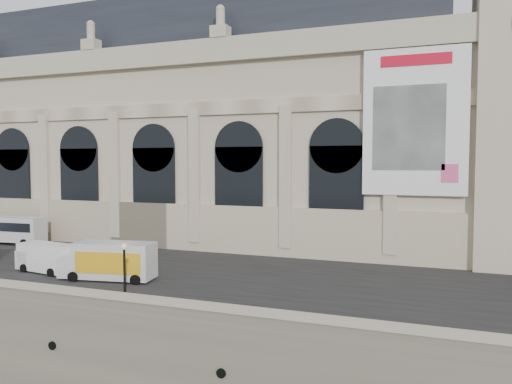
% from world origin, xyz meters
% --- Properties ---
extents(quay, '(160.00, 70.00, 6.00)m').
position_xyz_m(quay, '(0.00, 35.00, 3.00)').
color(quay, gray).
rests_on(quay, ground).
extents(street, '(160.00, 24.00, 0.06)m').
position_xyz_m(street, '(0.00, 14.00, 6.03)').
color(street, '#2D2D2D').
rests_on(street, quay).
extents(parapet, '(160.00, 1.40, 1.21)m').
position_xyz_m(parapet, '(0.00, 0.60, 6.62)').
color(parapet, gray).
rests_on(parapet, quay).
extents(museum, '(69.00, 18.70, 29.10)m').
position_xyz_m(museum, '(-5.98, 30.86, 19.72)').
color(museum, beige).
rests_on(museum, quay).
extents(bus_left, '(11.01, 3.08, 3.21)m').
position_xyz_m(bus_left, '(-22.18, 18.25, 7.80)').
color(bus_left, silver).
rests_on(bus_left, quay).
extents(van_c, '(5.82, 2.92, 2.48)m').
position_xyz_m(van_c, '(-6.48, 8.34, 7.27)').
color(van_c, white).
rests_on(van_c, quay).
extents(box_truck, '(7.87, 3.68, 3.06)m').
position_xyz_m(box_truck, '(0.58, 7.88, 7.54)').
color(box_truck, silver).
rests_on(box_truck, quay).
extents(lamp_right, '(0.42, 0.42, 4.17)m').
position_xyz_m(lamp_right, '(6.01, 2.25, 8.07)').
color(lamp_right, black).
rests_on(lamp_right, quay).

